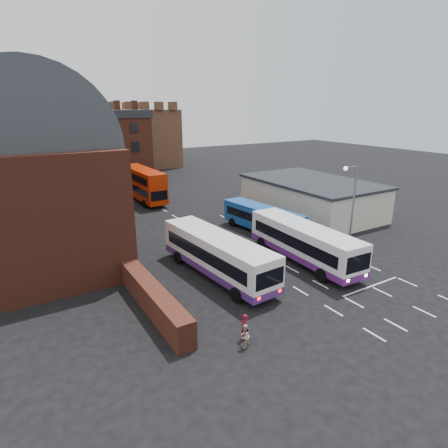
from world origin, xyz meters
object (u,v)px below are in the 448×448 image
bus_blue (262,218)px  street_lamp (351,202)px  bus_white_outbound (217,252)px  bus_red_double (143,184)px  bus_white_inbound (304,240)px  pedestrian_red (244,327)px  pedestrian_beige (245,336)px

bus_blue → street_lamp: size_ratio=1.28×
bus_white_outbound → bus_red_double: bearing=78.1°
bus_blue → street_lamp: street_lamp is taller
bus_white_outbound → bus_white_inbound: (7.77, -1.38, -0.03)m
bus_red_double → street_lamp: bearing=105.9°
bus_white_outbound → bus_white_inbound: 7.89m
bus_red_double → pedestrian_red: (-6.33, -34.58, -1.61)m
bus_white_inbound → pedestrian_red: (-10.73, -6.77, -1.12)m
bus_white_inbound → pedestrian_red: bus_white_inbound is taller
bus_white_inbound → street_lamp: 5.41m
bus_white_inbound → street_lamp: (4.41, -0.93, 2.99)m
pedestrian_beige → bus_red_double: bearing=-134.1°
bus_red_double → pedestrian_red: bearing=78.5°
bus_white_outbound → pedestrian_beige: size_ratio=8.66×
pedestrian_red → bus_red_double: bearing=-130.5°
pedestrian_red → pedestrian_beige: bearing=27.9°
bus_red_double → street_lamp: 30.17m
bus_white_outbound → bus_blue: bus_white_outbound is taller
bus_white_outbound → pedestrian_red: bus_white_outbound is taller
bus_white_outbound → bus_blue: 11.47m
bus_blue → bus_red_double: size_ratio=0.91×
bus_white_inbound → pedestrian_red: 12.74m
pedestrian_red → bus_blue: bearing=-160.0°
bus_blue → pedestrian_beige: bus_blue is taller
street_lamp → pedestrian_red: 16.74m
bus_blue → street_lamp: 9.91m
bus_white_inbound → street_lamp: street_lamp is taller
bus_white_outbound → bus_red_double: size_ratio=1.08×
bus_red_double → bus_white_inbound: bearing=97.9°
bus_white_outbound → bus_white_inbound: bus_white_outbound is taller
bus_white_inbound → street_lamp: bearing=170.2°
bus_blue → pedestrian_red: size_ratio=6.50×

